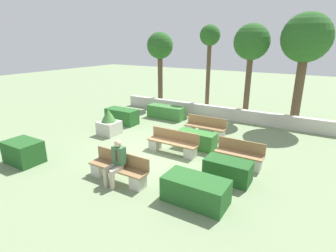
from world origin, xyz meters
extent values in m
plane|color=gray|center=(0.00, 0.00, 0.00)|extent=(60.00, 60.00, 0.00)
cube|color=beige|center=(0.00, 5.57, 0.33)|extent=(11.73, 0.30, 0.65)
cube|color=#937047|center=(0.12, -2.55, 0.43)|extent=(1.99, 0.44, 0.05)
cube|color=#937047|center=(0.12, -2.31, 0.66)|extent=(1.99, 0.04, 0.40)
cube|color=beige|center=(-0.65, -2.55, 0.20)|extent=(0.36, 0.40, 0.41)
cube|color=beige|center=(0.88, -2.55, 0.20)|extent=(0.36, 0.40, 0.41)
cube|color=#937047|center=(0.75, 2.46, 0.43)|extent=(1.87, 0.44, 0.05)
cube|color=#937047|center=(0.75, 2.70, 0.66)|extent=(1.87, 0.04, 0.40)
cube|color=beige|center=(0.04, 2.46, 0.20)|extent=(0.36, 0.40, 0.41)
cube|color=beige|center=(1.45, 2.46, 0.20)|extent=(0.36, 0.40, 0.41)
cube|color=#937047|center=(2.92, 0.34, 0.43)|extent=(1.61, 0.44, 0.05)
cube|color=#937047|center=(2.92, 0.58, 0.66)|extent=(1.61, 0.04, 0.40)
cube|color=beige|center=(2.34, 0.34, 0.20)|extent=(0.36, 0.40, 0.41)
cube|color=beige|center=(3.49, 0.34, 0.20)|extent=(0.36, 0.40, 0.41)
cube|color=#937047|center=(0.46, 0.09, 0.43)|extent=(2.00, 0.44, 0.05)
cube|color=#937047|center=(0.46, 0.33, 0.66)|extent=(2.00, 0.05, 0.40)
cube|color=beige|center=(-0.31, 0.09, 0.20)|extent=(0.36, 0.40, 0.41)
cube|color=beige|center=(1.23, 0.09, 0.20)|extent=(0.36, 0.40, 0.41)
cube|color=#B2A893|center=(0.08, -2.76, 0.52)|extent=(0.14, 0.46, 0.13)
cube|color=#B2A893|center=(0.28, -2.76, 0.52)|extent=(0.14, 0.46, 0.13)
cube|color=#B2A893|center=(0.06, -2.99, 0.29)|extent=(0.11, 0.11, 0.59)
cube|color=#B2A893|center=(0.30, -2.99, 0.29)|extent=(0.11, 0.11, 0.59)
cube|color=#3D6B42|center=(0.18, -2.52, 0.86)|extent=(0.38, 0.22, 0.54)
sphere|color=beige|center=(0.18, -2.54, 1.23)|extent=(0.21, 0.21, 0.21)
cube|color=maroon|center=(0.18, -2.64, 0.88)|extent=(0.06, 0.01, 0.35)
cube|color=#235623|center=(2.93, -0.79, 0.33)|extent=(1.38, 0.70, 0.66)
cube|color=#33702D|center=(1.01, 1.07, 0.33)|extent=(1.54, 0.63, 0.66)
cube|color=#286028|center=(-3.68, 2.04, 0.38)|extent=(1.69, 0.75, 0.76)
cube|color=#3D7A38|center=(-2.23, 4.03, 0.35)|extent=(2.10, 0.69, 0.70)
cube|color=#235623|center=(-3.56, -3.26, 0.39)|extent=(1.25, 0.88, 0.78)
cube|color=#286028|center=(2.59, -2.32, 0.34)|extent=(1.68, 0.86, 0.68)
cube|color=beige|center=(-3.06, 0.45, 0.30)|extent=(0.85, 0.85, 0.61)
cone|color=#47843D|center=(-3.06, 0.45, 0.90)|extent=(0.69, 0.69, 0.58)
cylinder|color=brown|center=(-3.98, 6.17, 1.69)|extent=(0.30, 0.30, 3.38)
sphere|color=#285B23|center=(-3.98, 6.17, 3.82)|extent=(1.59, 1.59, 1.59)
cylinder|color=brown|center=(-1.07, 6.94, 2.03)|extent=(0.24, 0.24, 4.07)
sphere|color=#285B23|center=(-1.07, 6.94, 4.39)|extent=(1.17, 1.17, 1.17)
cylinder|color=brown|center=(1.49, 6.25, 1.77)|extent=(0.30, 0.30, 3.53)
sphere|color=#285B23|center=(1.49, 6.25, 4.03)|extent=(1.81, 1.81, 1.81)
cylinder|color=brown|center=(3.93, 6.36, 1.80)|extent=(0.43, 0.43, 3.59)
sphere|color=#285B23|center=(3.93, 6.36, 4.22)|extent=(2.26, 2.26, 2.26)
camera|label=1|loc=(5.08, -7.81, 4.03)|focal=28.00mm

